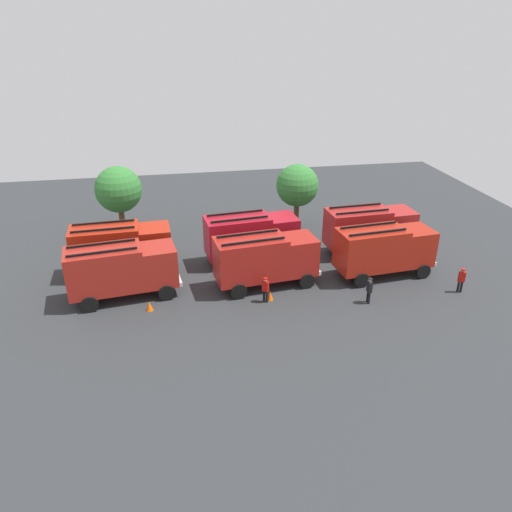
{
  "coord_description": "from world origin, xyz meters",
  "views": [
    {
      "loc": [
        -5.81,
        -31.49,
        16.67
      ],
      "look_at": [
        0.0,
        0.0,
        1.4
      ],
      "focal_mm": 34.17,
      "sensor_mm": 36.0,
      "label": 1
    }
  ],
  "objects_px": {
    "fire_truck_3": "(121,246)",
    "traffic_cone_0": "(149,306)",
    "fire_truck_0": "(122,269)",
    "fire_truck_2": "(384,249)",
    "tree_1": "(297,186)",
    "fire_truck_4": "(251,235)",
    "firefighter_2": "(265,288)",
    "fire_truck_1": "(265,258)",
    "firefighter_3": "(92,245)",
    "fire_truck_5": "(369,227)",
    "tree_0": "(118,190)",
    "traffic_cone_2": "(270,295)",
    "firefighter_0": "(461,279)",
    "traffic_cone_1": "(309,263)",
    "firefighter_1": "(369,289)"
  },
  "relations": [
    {
      "from": "firefighter_1",
      "to": "traffic_cone_0",
      "type": "distance_m",
      "value": 14.31
    },
    {
      "from": "fire_truck_1",
      "to": "firefighter_0",
      "type": "xyz_separation_m",
      "value": [
        12.95,
        -3.36,
        -1.15
      ]
    },
    {
      "from": "tree_1",
      "to": "traffic_cone_1",
      "type": "distance_m",
      "value": 8.89
    },
    {
      "from": "fire_truck_4",
      "to": "traffic_cone_0",
      "type": "xyz_separation_m",
      "value": [
        -7.69,
        -6.01,
        -1.83
      ]
    },
    {
      "from": "fire_truck_0",
      "to": "tree_1",
      "type": "bearing_deg",
      "value": 27.68
    },
    {
      "from": "firefighter_0",
      "to": "tree_0",
      "type": "xyz_separation_m",
      "value": [
        -23.31,
        14.66,
        3.07
      ]
    },
    {
      "from": "tree_0",
      "to": "tree_1",
      "type": "xyz_separation_m",
      "value": [
        15.3,
        -1.0,
        -0.2
      ]
    },
    {
      "from": "traffic_cone_0",
      "to": "traffic_cone_1",
      "type": "height_order",
      "value": "traffic_cone_0"
    },
    {
      "from": "fire_truck_3",
      "to": "firefighter_2",
      "type": "xyz_separation_m",
      "value": [
        9.46,
        -6.04,
        -1.15
      ]
    },
    {
      "from": "fire_truck_4",
      "to": "tree_0",
      "type": "distance_m",
      "value": 12.53
    },
    {
      "from": "fire_truck_3",
      "to": "tree_1",
      "type": "xyz_separation_m",
      "value": [
        14.82,
        6.47,
        1.72
      ]
    },
    {
      "from": "fire_truck_0",
      "to": "tree_1",
      "type": "distance_m",
      "value": 17.86
    },
    {
      "from": "firefighter_2",
      "to": "traffic_cone_2",
      "type": "distance_m",
      "value": 0.79
    },
    {
      "from": "fire_truck_2",
      "to": "firefighter_1",
      "type": "relative_size",
      "value": 4.07
    },
    {
      "from": "fire_truck_4",
      "to": "firefighter_0",
      "type": "relative_size",
      "value": 4.16
    },
    {
      "from": "firefighter_2",
      "to": "traffic_cone_0",
      "type": "height_order",
      "value": "firefighter_2"
    },
    {
      "from": "traffic_cone_1",
      "to": "tree_1",
      "type": "bearing_deg",
      "value": 82.55
    },
    {
      "from": "fire_truck_1",
      "to": "fire_truck_5",
      "type": "relative_size",
      "value": 1.02
    },
    {
      "from": "fire_truck_4",
      "to": "traffic_cone_2",
      "type": "relative_size",
      "value": 11.41
    },
    {
      "from": "fire_truck_2",
      "to": "fire_truck_1",
      "type": "bearing_deg",
      "value": 174.35
    },
    {
      "from": "fire_truck_0",
      "to": "firefighter_2",
      "type": "xyz_separation_m",
      "value": [
        9.19,
        -2.31,
        -1.15
      ]
    },
    {
      "from": "fire_truck_3",
      "to": "firefighter_3",
      "type": "height_order",
      "value": "fire_truck_3"
    },
    {
      "from": "fire_truck_5",
      "to": "firefighter_1",
      "type": "xyz_separation_m",
      "value": [
        -2.97,
        -7.5,
        -1.12
      ]
    },
    {
      "from": "fire_truck_3",
      "to": "traffic_cone_2",
      "type": "relative_size",
      "value": 11.25
    },
    {
      "from": "fire_truck_5",
      "to": "tree_0",
      "type": "height_order",
      "value": "tree_0"
    },
    {
      "from": "fire_truck_4",
      "to": "firefighter_0",
      "type": "height_order",
      "value": "fire_truck_4"
    },
    {
      "from": "firefighter_0",
      "to": "firefighter_1",
      "type": "xyz_separation_m",
      "value": [
        -6.73,
        -0.21,
        0.02
      ]
    },
    {
      "from": "fire_truck_1",
      "to": "fire_truck_2",
      "type": "height_order",
      "value": "same"
    },
    {
      "from": "fire_truck_0",
      "to": "fire_truck_2",
      "type": "distance_m",
      "value": 18.29
    },
    {
      "from": "fire_truck_4",
      "to": "firefighter_2",
      "type": "xyz_separation_m",
      "value": [
        -0.14,
        -6.32,
        -1.15
      ]
    },
    {
      "from": "traffic_cone_2",
      "to": "fire_truck_1",
      "type": "bearing_deg",
      "value": 87.91
    },
    {
      "from": "fire_truck_2",
      "to": "fire_truck_4",
      "type": "relative_size",
      "value": 1.0
    },
    {
      "from": "fire_truck_0",
      "to": "fire_truck_1",
      "type": "bearing_deg",
      "value": -7.93
    },
    {
      "from": "fire_truck_3",
      "to": "traffic_cone_1",
      "type": "bearing_deg",
      "value": -9.58
    },
    {
      "from": "fire_truck_0",
      "to": "traffic_cone_2",
      "type": "bearing_deg",
      "value": -19.79
    },
    {
      "from": "tree_1",
      "to": "traffic_cone_0",
      "type": "bearing_deg",
      "value": -136.62
    },
    {
      "from": "fire_truck_2",
      "to": "firefighter_1",
      "type": "bearing_deg",
      "value": -130.16
    },
    {
      "from": "fire_truck_0",
      "to": "traffic_cone_1",
      "type": "bearing_deg",
      "value": 1.63
    },
    {
      "from": "fire_truck_1",
      "to": "firefighter_2",
      "type": "bearing_deg",
      "value": -107.51
    },
    {
      "from": "fire_truck_4",
      "to": "traffic_cone_2",
      "type": "xyz_separation_m",
      "value": [
        0.2,
        -6.12,
        -1.83
      ]
    },
    {
      "from": "fire_truck_2",
      "to": "traffic_cone_1",
      "type": "height_order",
      "value": "fire_truck_2"
    },
    {
      "from": "fire_truck_3",
      "to": "firefighter_3",
      "type": "relative_size",
      "value": 4.51
    },
    {
      "from": "fire_truck_0",
      "to": "fire_truck_1",
      "type": "xyz_separation_m",
      "value": [
        9.61,
        -0.1,
        0.0
      ]
    },
    {
      "from": "traffic_cone_1",
      "to": "fire_truck_0",
      "type": "bearing_deg",
      "value": -171.03
    },
    {
      "from": "fire_truck_2",
      "to": "firefighter_2",
      "type": "distance_m",
      "value": 9.42
    },
    {
      "from": "fire_truck_4",
      "to": "tree_1",
      "type": "distance_m",
      "value": 8.28
    },
    {
      "from": "fire_truck_5",
      "to": "fire_truck_2",
      "type": "bearing_deg",
      "value": -100.56
    },
    {
      "from": "fire_truck_3",
      "to": "traffic_cone_0",
      "type": "xyz_separation_m",
      "value": [
        1.91,
        -5.73,
        -1.83
      ]
    },
    {
      "from": "fire_truck_0",
      "to": "firefighter_0",
      "type": "height_order",
      "value": "fire_truck_0"
    },
    {
      "from": "firefighter_0",
      "to": "fire_truck_3",
      "type": "bearing_deg",
      "value": 84.65
    }
  ]
}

